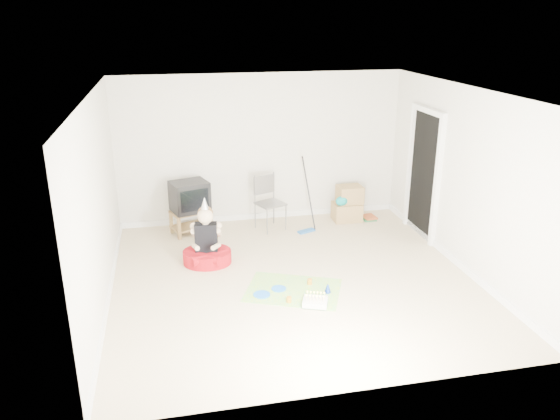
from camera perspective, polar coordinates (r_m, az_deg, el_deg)
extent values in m
plane|color=beige|center=(7.75, 1.34, -7.21)|extent=(5.00, 5.00, 0.00)
cube|color=black|center=(9.25, 14.81, 3.49)|extent=(0.02, 0.90, 2.05)
cube|color=olive|center=(9.31, -9.34, -0.15)|extent=(0.74, 0.60, 0.03)
cube|color=olive|center=(9.40, -9.25, -1.66)|extent=(0.74, 0.60, 0.03)
cube|color=olive|center=(9.13, -10.50, -1.88)|extent=(0.06, 0.06, 0.40)
cube|color=olive|center=(9.34, -7.23, -1.18)|extent=(0.06, 0.06, 0.40)
cube|color=olive|center=(9.42, -11.30, -1.23)|extent=(0.06, 0.06, 0.40)
cube|color=olive|center=(9.63, -8.12, -0.57)|extent=(0.06, 0.06, 0.40)
cube|color=black|center=(9.23, -9.43, 1.41)|extent=(0.70, 0.64, 0.50)
cube|color=gray|center=(9.33, -1.01, 0.66)|extent=(0.56, 0.55, 0.03)
cylinder|color=gray|center=(9.23, -2.01, 0.53)|extent=(0.02, 0.02, 0.95)
cylinder|color=gray|center=(9.43, -0.03, 0.97)|extent=(0.02, 0.02, 0.95)
cube|color=#A88551|center=(9.90, 6.99, -0.17)|extent=(0.51, 0.39, 0.33)
cube|color=#A88551|center=(9.84, 7.30, 1.64)|extent=(0.44, 0.35, 0.31)
ellipsoid|color=#0C8A89|center=(9.68, 6.46, 0.94)|extent=(0.22, 0.15, 0.17)
cube|color=blue|center=(9.36, 2.78, -2.21)|extent=(0.33, 0.22, 0.03)
cylinder|color=black|center=(9.14, 2.84, 1.42)|extent=(0.18, 0.39, 1.22)
cube|color=#22683A|center=(10.06, 9.29, -0.85)|extent=(0.22, 0.29, 0.03)
cube|color=#BE5328|center=(10.05, 9.30, -0.68)|extent=(0.24, 0.30, 0.03)
cylinder|color=#B21018|center=(8.25, -7.61, -4.87)|extent=(0.82, 0.82, 0.20)
cube|color=black|center=(8.13, -7.71, -2.84)|extent=(0.35, 0.23, 0.44)
sphere|color=beige|center=(8.01, -7.82, -0.64)|extent=(0.26, 0.26, 0.23)
cone|color=silver|center=(7.94, -7.89, 0.73)|extent=(0.12, 0.12, 0.17)
cube|color=#FF3595|center=(7.45, 1.39, -8.37)|extent=(1.49, 1.31, 0.01)
cube|color=white|center=(7.08, 3.70, -9.59)|extent=(0.38, 0.34, 0.08)
cube|color=#40B466|center=(7.10, 3.69, -9.84)|extent=(0.38, 0.34, 0.01)
cylinder|color=beige|center=(7.01, 2.78, -9.21)|extent=(0.01, 0.01, 0.07)
cylinder|color=beige|center=(7.01, 3.14, -9.23)|extent=(0.01, 0.01, 0.07)
cylinder|color=beige|center=(7.01, 3.49, -9.26)|extent=(0.01, 0.01, 0.07)
cylinder|color=beige|center=(7.00, 3.85, -9.28)|extent=(0.01, 0.01, 0.07)
cylinder|color=beige|center=(7.00, 4.21, -9.30)|extent=(0.01, 0.01, 0.07)
cylinder|color=beige|center=(7.00, 4.57, -9.33)|extent=(0.01, 0.01, 0.07)
cylinder|color=beige|center=(7.10, 2.87, -8.83)|extent=(0.01, 0.01, 0.07)
cylinder|color=beige|center=(7.10, 3.23, -8.85)|extent=(0.01, 0.01, 0.07)
cylinder|color=beige|center=(7.09, 3.58, -8.87)|extent=(0.01, 0.01, 0.07)
cylinder|color=beige|center=(7.09, 3.93, -8.90)|extent=(0.01, 0.01, 0.07)
cylinder|color=beige|center=(7.09, 4.28, -8.92)|extent=(0.01, 0.01, 0.07)
cylinder|color=beige|center=(7.08, 4.63, -8.94)|extent=(0.01, 0.01, 0.07)
cylinder|color=blue|center=(7.47, -0.13, -8.21)|extent=(0.28, 0.28, 0.01)
cylinder|color=blue|center=(7.32, -1.92, -8.82)|extent=(0.27, 0.27, 0.01)
cylinder|color=orange|center=(7.59, 3.13, -7.48)|extent=(0.07, 0.07, 0.08)
cylinder|color=orange|center=(7.14, 0.94, -9.33)|extent=(0.08, 0.08, 0.07)
cone|color=#183CA9|center=(7.38, 5.02, -8.10)|extent=(0.12, 0.12, 0.14)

